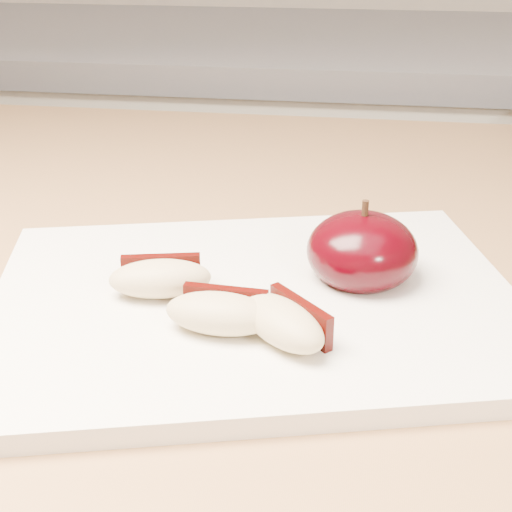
# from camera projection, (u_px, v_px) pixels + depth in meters

# --- Properties ---
(back_cabinet) EXTENTS (2.40, 0.62, 0.94)m
(back_cabinet) POSITION_uv_depth(u_px,v_px,m) (330.00, 287.00, 1.36)
(back_cabinet) COLOR silver
(back_cabinet) RESTS_ON ground
(cutting_board) EXTENTS (0.36, 0.30, 0.01)m
(cutting_board) POSITION_uv_depth(u_px,v_px,m) (256.00, 303.00, 0.43)
(cutting_board) COLOR white
(cutting_board) RESTS_ON island_counter
(apple_half) EXTENTS (0.08, 0.08, 0.06)m
(apple_half) POSITION_uv_depth(u_px,v_px,m) (362.00, 251.00, 0.44)
(apple_half) COLOR black
(apple_half) RESTS_ON cutting_board
(apple_wedge_a) EXTENTS (0.06, 0.04, 0.02)m
(apple_wedge_a) POSITION_uv_depth(u_px,v_px,m) (160.00, 278.00, 0.42)
(apple_wedge_a) COLOR tan
(apple_wedge_a) RESTS_ON cutting_board
(apple_wedge_b) EXTENTS (0.06, 0.03, 0.02)m
(apple_wedge_b) POSITION_uv_depth(u_px,v_px,m) (221.00, 312.00, 0.38)
(apple_wedge_b) COLOR tan
(apple_wedge_b) RESTS_ON cutting_board
(apple_wedge_c) EXTENTS (0.06, 0.06, 0.02)m
(apple_wedge_c) POSITION_uv_depth(u_px,v_px,m) (284.00, 322.00, 0.37)
(apple_wedge_c) COLOR tan
(apple_wedge_c) RESTS_ON cutting_board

